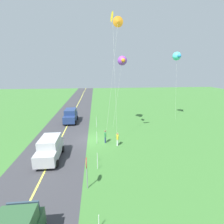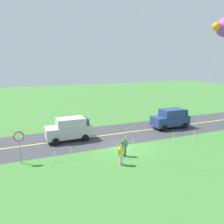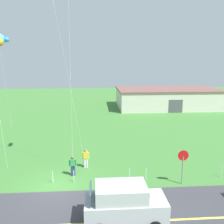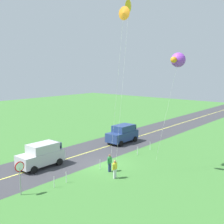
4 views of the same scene
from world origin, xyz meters
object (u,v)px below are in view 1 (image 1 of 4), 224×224
at_px(kite_yellow_high, 122,61).
at_px(kite_green_far, 177,56).
at_px(car_parked_west_near, 71,116).
at_px(stop_sign, 87,167).
at_px(kite_blue_mid, 118,22).
at_px(kite_red_low, 113,18).
at_px(person_adult_near, 117,139).
at_px(car_suv_foreground, 50,148).
at_px(person_adult_companion, 105,136).

distance_m(kite_yellow_high, kite_green_far, 10.21).
height_order(kite_yellow_high, kite_green_far, kite_green_far).
distance_m(car_parked_west_near, stop_sign, 17.00).
relative_size(stop_sign, kite_blue_mid, 0.18).
height_order(kite_red_low, kite_green_far, kite_red_low).
height_order(stop_sign, kite_yellow_high, kite_yellow_high).
xyz_separation_m(person_adult_near, kite_yellow_high, (-7.44, 1.64, 9.20)).
bearing_deg(kite_green_far, person_adult_near, -48.41).
height_order(stop_sign, kite_red_low, kite_red_low).
xyz_separation_m(car_parked_west_near, stop_sign, (16.61, 3.59, 0.65)).
bearing_deg(car_suv_foreground, car_parked_west_near, 178.50).
bearing_deg(kite_blue_mid, kite_yellow_high, 166.43).
relative_size(person_adult_near, person_adult_companion, 1.00).
distance_m(person_adult_near, kite_blue_mid, 12.73).
distance_m(car_parked_west_near, person_adult_near, 11.82).
relative_size(person_adult_companion, kite_green_far, 0.14).
xyz_separation_m(car_parked_west_near, person_adult_near, (9.66, 6.81, -0.29)).
distance_m(person_adult_near, person_adult_companion, 1.67).
height_order(person_adult_near, kite_red_low, kite_red_low).
relative_size(kite_blue_mid, kite_green_far, 1.21).
relative_size(kite_blue_mid, kite_yellow_high, 1.32).
xyz_separation_m(person_adult_companion, kite_blue_mid, (-0.03, 1.47, 12.69)).
bearing_deg(kite_green_far, car_parked_west_near, -88.45).
distance_m(person_adult_companion, kite_blue_mid, 12.78).
xyz_separation_m(stop_sign, kite_red_low, (-9.19, 2.87, 12.54)).
bearing_deg(car_parked_west_near, person_adult_companion, 31.86).
height_order(car_suv_foreground, person_adult_companion, car_suv_foreground).
distance_m(person_adult_companion, kite_yellow_high, 11.67).
bearing_deg(person_adult_near, kite_yellow_high, 36.37).
xyz_separation_m(stop_sign, kite_yellow_high, (-14.39, 4.87, 8.26)).
distance_m(kite_blue_mid, kite_green_far, 14.84).
xyz_separation_m(person_adult_near, kite_blue_mid, (-0.96, 0.08, 12.69)).
bearing_deg(stop_sign, car_parked_west_near, -167.80).
bearing_deg(person_adult_near, kite_blue_mid, 44.15).
bearing_deg(kite_blue_mid, car_suv_foreground, -65.56).
bearing_deg(kite_yellow_high, kite_red_low, -21.06).
xyz_separation_m(stop_sign, kite_green_far, (-17.10, 14.66, 9.18)).
bearing_deg(car_parked_west_near, stop_sign, 12.20).
distance_m(person_adult_near, kite_red_low, 13.66).
height_order(car_suv_foreground, kite_red_low, kite_red_low).
bearing_deg(kite_green_far, car_suv_foreground, -56.11).
xyz_separation_m(car_suv_foreground, stop_sign, (4.63, 3.90, 0.65)).
distance_m(car_parked_west_near, kite_yellow_high, 12.48).
relative_size(car_parked_west_near, stop_sign, 1.72).
bearing_deg(stop_sign, kite_blue_mid, 157.33).
relative_size(person_adult_near, kite_green_far, 0.14).
bearing_deg(kite_blue_mid, person_adult_near, -4.68).
distance_m(stop_sign, kite_green_far, 24.33).
bearing_deg(car_suv_foreground, kite_red_low, 123.95).
distance_m(person_adult_near, kite_yellow_high, 11.95).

